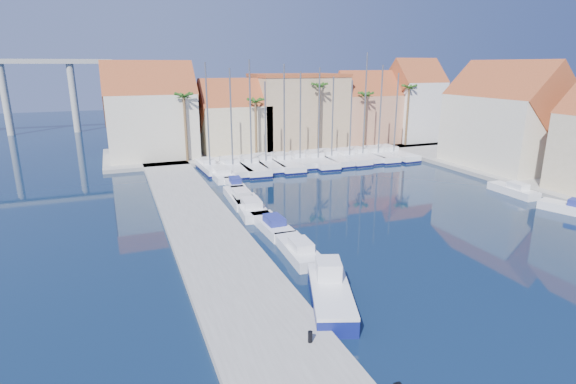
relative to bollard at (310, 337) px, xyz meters
name	(u,v)px	position (x,y,z in m)	size (l,w,h in m)	color
ground	(403,296)	(7.40, 2.84, -0.79)	(260.00, 260.00, 0.00)	black
quay_west	(208,236)	(-1.60, 16.34, -0.54)	(6.00, 77.00, 0.50)	gray
shore_north	(281,148)	(17.40, 50.84, -0.54)	(54.00, 16.00, 0.50)	gray
shore_east	(560,183)	(39.40, 17.84, -0.54)	(12.00, 60.00, 0.50)	gray
bollard	(310,337)	(0.00, 0.00, 0.00)	(0.23, 0.23, 0.57)	black
fishing_boat	(330,293)	(2.87, 3.59, -0.03)	(4.25, 6.86, 2.28)	navy
motorboat_west_0	(298,250)	(3.79, 10.56, -0.28)	(2.16, 5.98, 1.40)	white
motorboat_west_1	(272,225)	(3.76, 16.21, -0.28)	(2.06, 5.99, 1.40)	white
motorboat_west_2	(250,207)	(3.48, 21.62, -0.28)	(2.92, 7.36, 1.40)	white
motorboat_west_3	(240,197)	(3.46, 25.09, -0.28)	(2.48, 6.89, 1.40)	white
motorboat_west_4	(235,184)	(4.25, 30.21, -0.28)	(1.99, 5.19, 1.40)	white
motorboat_west_5	(221,174)	(3.97, 35.74, -0.28)	(2.42, 7.45, 1.40)	white
motorboat_east_0	(574,208)	(31.43, 10.13, -0.28)	(3.68, 6.01, 1.40)	white
motorboat_east_1	(514,190)	(31.40, 17.03, -0.28)	(1.89, 5.60, 1.40)	white
sailboat_0	(209,167)	(3.32, 39.55, -0.14)	(2.49, 8.22, 13.69)	white
sailboat_1	(232,167)	(6.07, 38.70, -0.20)	(3.07, 10.52, 13.01)	white
sailboat_2	(250,165)	(8.57, 38.47, -0.20)	(3.44, 11.11, 14.00)	white
sailboat_3	(265,163)	(10.81, 39.29, -0.21)	(2.62, 9.84, 11.32)	white
sailboat_4	(283,162)	(13.28, 38.85, -0.20)	(3.38, 11.00, 13.46)	white
sailboat_5	(299,160)	(15.82, 39.30, -0.17)	(2.75, 8.69, 12.57)	white
sailboat_6	(316,160)	(18.28, 38.78, -0.21)	(3.52, 10.85, 13.03)	white
sailboat_7	(330,158)	(20.54, 39.20, -0.21)	(2.81, 10.04, 11.82)	white
sailboat_8	(347,157)	(23.22, 38.85, -0.21)	(2.77, 9.68, 11.38)	white
sailboat_9	(361,155)	(25.60, 39.19, -0.15)	(2.86, 9.44, 14.98)	white
sailboat_10	(376,154)	(28.04, 38.91, -0.18)	(3.02, 9.76, 13.35)	white
sailboat_11	(391,153)	(30.69, 38.99, -0.21)	(3.27, 10.47, 12.26)	white
building_0	(151,115)	(-2.60, 49.84, 5.74)	(12.30, 9.00, 13.50)	beige
building_1	(233,120)	(9.40, 49.84, 4.51)	(10.30, 8.00, 11.00)	#CBB98F
building_2	(298,110)	(20.40, 50.84, 5.47)	(14.20, 10.20, 11.50)	tan
building_3	(365,111)	(32.40, 49.84, 5.07)	(10.30, 8.00, 12.00)	tan
building_4	(413,103)	(41.40, 48.84, 6.18)	(8.30, 8.00, 14.00)	white
building_6	(505,120)	(39.40, 26.84, 5.73)	(9.00, 14.30, 13.50)	beige
palm_0	(184,98)	(1.40, 44.84, 8.29)	(2.60, 2.60, 10.15)	brown
palm_1	(255,103)	(11.40, 44.84, 7.35)	(2.60, 2.60, 9.15)	brown
palm_2	(319,88)	(21.40, 44.84, 9.23)	(2.60, 2.60, 11.15)	brown
palm_3	(366,96)	(29.40, 44.84, 7.82)	(2.60, 2.60, 9.65)	brown
palm_4	(409,89)	(37.40, 44.84, 8.76)	(2.60, 2.60, 10.65)	brown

